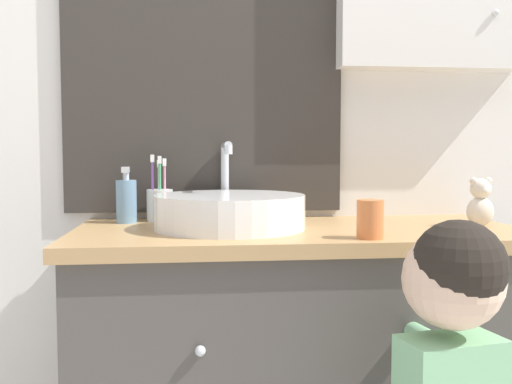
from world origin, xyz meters
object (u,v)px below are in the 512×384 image
(soap_dispenser, at_px, (126,200))
(teddy_bear, at_px, (480,203))
(sink_basin, at_px, (230,210))
(toothbrush_holder, at_px, (160,203))
(drinking_cup, at_px, (370,219))

(soap_dispenser, relative_size, teddy_bear, 1.20)
(sink_basin, height_order, teddy_bear, sink_basin)
(sink_basin, xyz_separation_m, teddy_bear, (0.68, -0.04, 0.01))
(toothbrush_holder, bearing_deg, soap_dispenser, -159.69)
(drinking_cup, bearing_deg, sink_basin, 145.23)
(sink_basin, bearing_deg, soap_dispenser, 152.90)
(sink_basin, relative_size, toothbrush_holder, 2.33)
(toothbrush_holder, xyz_separation_m, soap_dispenser, (-0.09, -0.03, 0.01))
(toothbrush_holder, xyz_separation_m, teddy_bear, (0.87, -0.22, 0.01))
(teddy_bear, bearing_deg, drinking_cup, -153.65)
(soap_dispenser, xyz_separation_m, teddy_bear, (0.96, -0.18, -0.00))
(toothbrush_holder, bearing_deg, sink_basin, -42.84)
(soap_dispenser, xyz_separation_m, drinking_cup, (0.60, -0.36, -0.02))
(toothbrush_holder, height_order, drinking_cup, toothbrush_holder)
(drinking_cup, bearing_deg, teddy_bear, 26.35)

